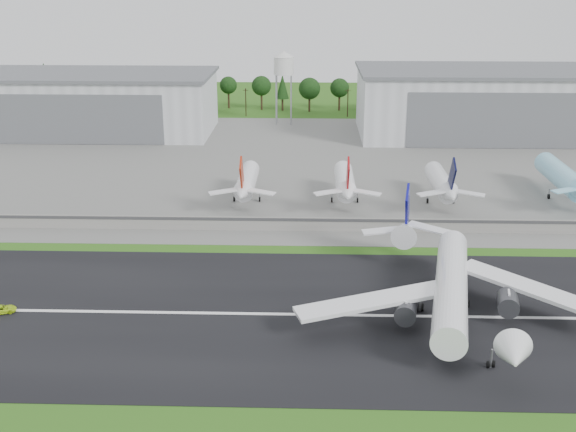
{
  "coord_description": "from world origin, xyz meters",
  "views": [
    {
      "loc": [
        6.04,
        -109.86,
        60.31
      ],
      "look_at": [
        1.31,
        40.0,
        9.0
      ],
      "focal_mm": 45.0,
      "sensor_mm": 36.0,
      "label": 1
    }
  ],
  "objects_px": {
    "main_airliner": "(451,294)",
    "parked_jet_red_a": "(246,183)",
    "ground_vehicle": "(2,309)",
    "parked_jet_navy": "(443,184)",
    "parked_jet_skyblue": "(566,179)",
    "parked_jet_red_b": "(345,183)"
  },
  "relations": [
    {
      "from": "parked_jet_red_a",
      "to": "parked_jet_skyblue",
      "type": "height_order",
      "value": "parked_jet_skyblue"
    },
    {
      "from": "main_airliner",
      "to": "parked_jet_red_b",
      "type": "xyz_separation_m",
      "value": [
        -16.25,
        66.95,
        1.04
      ]
    },
    {
      "from": "ground_vehicle",
      "to": "main_airliner",
      "type": "bearing_deg",
      "value": -110.01
    },
    {
      "from": "ground_vehicle",
      "to": "parked_jet_navy",
      "type": "bearing_deg",
      "value": -74.26
    },
    {
      "from": "parked_jet_red_a",
      "to": "parked_jet_skyblue",
      "type": "distance_m",
      "value": 87.08
    },
    {
      "from": "main_airliner",
      "to": "ground_vehicle",
      "type": "height_order",
      "value": "main_airliner"
    },
    {
      "from": "parked_jet_navy",
      "to": "parked_jet_skyblue",
      "type": "height_order",
      "value": "parked_jet_skyblue"
    },
    {
      "from": "main_airliner",
      "to": "parked_jet_red_a",
      "type": "relative_size",
      "value": 1.88
    },
    {
      "from": "ground_vehicle",
      "to": "parked_jet_skyblue",
      "type": "height_order",
      "value": "parked_jet_skyblue"
    },
    {
      "from": "parked_jet_skyblue",
      "to": "ground_vehicle",
      "type": "bearing_deg",
      "value": -150.12
    },
    {
      "from": "parked_jet_red_a",
      "to": "parked_jet_red_b",
      "type": "xyz_separation_m",
      "value": [
        26.74,
        0.02,
        0.08
      ]
    },
    {
      "from": "ground_vehicle",
      "to": "parked_jet_red_b",
      "type": "xyz_separation_m",
      "value": [
        66.33,
        67.62,
        5.12
      ]
    },
    {
      "from": "ground_vehicle",
      "to": "parked_jet_navy",
      "type": "xyz_separation_m",
      "value": [
        92.33,
        67.62,
        5.12
      ]
    },
    {
      "from": "parked_jet_navy",
      "to": "ground_vehicle",
      "type": "bearing_deg",
      "value": -143.78
    },
    {
      "from": "parked_jet_red_b",
      "to": "parked_jet_skyblue",
      "type": "height_order",
      "value": "parked_jet_skyblue"
    },
    {
      "from": "parked_jet_skyblue",
      "to": "parked_jet_navy",
      "type": "bearing_deg",
      "value": -171.56
    },
    {
      "from": "parked_jet_red_b",
      "to": "parked_jet_navy",
      "type": "xyz_separation_m",
      "value": [
        26.01,
        0.0,
        0.01
      ]
    },
    {
      "from": "parked_jet_red_a",
      "to": "parked_jet_red_b",
      "type": "height_order",
      "value": "parked_jet_red_b"
    },
    {
      "from": "parked_jet_navy",
      "to": "parked_jet_skyblue",
      "type": "relative_size",
      "value": 0.84
    },
    {
      "from": "main_airliner",
      "to": "parked_jet_red_b",
      "type": "height_order",
      "value": "main_airliner"
    },
    {
      "from": "main_airliner",
      "to": "parked_jet_navy",
      "type": "relative_size",
      "value": 1.88
    },
    {
      "from": "ground_vehicle",
      "to": "parked_jet_navy",
      "type": "height_order",
      "value": "parked_jet_navy"
    }
  ]
}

